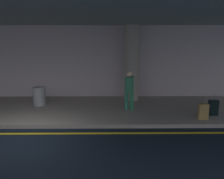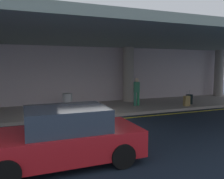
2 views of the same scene
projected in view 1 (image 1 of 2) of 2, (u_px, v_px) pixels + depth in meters
ground_plane at (18, 141)px, 7.71m from camera, size 60.00×60.00×0.00m
sidewalk at (44, 110)px, 10.72m from camera, size 26.00×4.20×0.15m
lane_stripe_yellow at (24, 134)px, 8.25m from camera, size 26.00×0.14×0.01m
support_column_left_mid at (132, 63)px, 11.70m from camera, size 0.72×0.72×3.65m
ceiling_overhang at (34, 18)px, 9.39m from camera, size 28.00×13.20×0.30m
terminal_back_wall at (53, 63)px, 12.52m from camera, size 26.00×0.30×3.80m
person_waiting_for_ride at (129, 88)px, 10.23m from camera, size 0.38×0.38×1.68m
suitcase_upright_primary at (213, 108)px, 9.66m from camera, size 0.36×0.22×0.90m
suitcase_upright_secondary at (203, 111)px, 9.18m from camera, size 0.36×0.22×0.90m
trash_bin_steel at (39, 96)px, 11.05m from camera, size 0.56×0.56×0.85m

